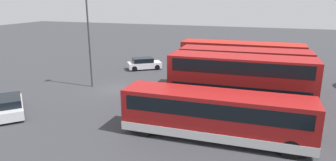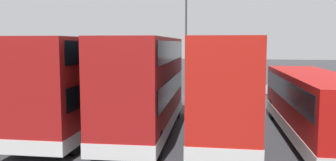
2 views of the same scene
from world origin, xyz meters
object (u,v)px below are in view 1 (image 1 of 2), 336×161
at_px(lamp_post_tall, 89,34).
at_px(bus_double_decker_second, 240,65).
at_px(bus_single_deck_near_end, 247,65).
at_px(bus_single_deck_fifth, 215,114).
at_px(bus_double_decker_fourth, 239,85).
at_px(car_small_green, 144,64).
at_px(bus_double_decker_third, 243,75).
at_px(car_hatchback_silver, 9,106).

bearing_deg(lamp_post_tall, bus_double_decker_second, 104.22).
height_order(bus_single_deck_near_end, bus_single_deck_fifth, same).
xyz_separation_m(bus_double_decker_second, bus_single_deck_fifth, (10.86, -0.33, -0.83)).
height_order(bus_double_decker_fourth, lamp_post_tall, lamp_post_tall).
bearing_deg(car_small_green, bus_single_deck_fifth, 36.27).
relative_size(bus_double_decker_third, bus_double_decker_fourth, 1.01).
distance_m(bus_double_decker_fourth, bus_single_deck_fifth, 4.20).
height_order(bus_single_deck_near_end, bus_double_decker_second, bus_double_decker_second).
bearing_deg(bus_single_deck_fifth, bus_double_decker_third, 172.73).
distance_m(bus_double_decker_second, car_small_green, 13.15).
height_order(bus_double_decker_second, car_hatchback_silver, bus_double_decker_second).
relative_size(car_hatchback_silver, car_small_green, 1.05).
bearing_deg(bus_double_decker_fourth, car_hatchback_silver, -72.47).
distance_m(car_small_green, lamp_post_tall, 9.88).
xyz_separation_m(bus_double_decker_second, car_hatchback_silver, (11.96, -15.54, -1.75)).
xyz_separation_m(bus_single_deck_near_end, bus_double_decker_third, (7.64, 0.25, 0.82)).
height_order(bus_double_decker_second, car_small_green, bus_double_decker_second).
bearing_deg(bus_single_deck_fifth, lamp_post_tall, -118.43).
distance_m(bus_double_decker_second, bus_single_deck_fifth, 10.90).
bearing_deg(lamp_post_tall, bus_single_deck_near_end, 117.76).
relative_size(bus_double_decker_third, bus_single_deck_fifth, 0.89).
bearing_deg(bus_single_deck_near_end, bus_single_deck_fifth, -2.56).
relative_size(bus_double_decker_fourth, lamp_post_tall, 1.13).
bearing_deg(lamp_post_tall, bus_double_decker_fourth, 77.08).
relative_size(bus_double_decker_second, lamp_post_tall, 1.22).
bearing_deg(bus_single_deck_near_end, car_hatchback_silver, -44.90).
height_order(bus_single_deck_near_end, bus_double_decker_fourth, bus_double_decker_fourth).
height_order(bus_double_decker_second, bus_double_decker_fourth, same).
distance_m(bus_double_decker_third, bus_double_decker_fourth, 3.18).
height_order(bus_double_decker_second, bus_double_decker_third, same).
bearing_deg(lamp_post_tall, car_small_green, 167.68).
distance_m(bus_double_decker_third, car_small_green, 15.43).
height_order(bus_single_deck_fifth, lamp_post_tall, lamp_post_tall).
distance_m(bus_double_decker_third, car_hatchback_silver, 18.22).
height_order(bus_double_decker_fourth, car_small_green, bus_double_decker_fourth).
height_order(bus_double_decker_third, car_hatchback_silver, bus_double_decker_third).
bearing_deg(bus_single_deck_fifth, car_small_green, -143.73).
bearing_deg(car_small_green, lamp_post_tall, -12.32).
bearing_deg(bus_double_decker_second, bus_double_decker_third, 9.04).
height_order(bus_single_deck_near_end, car_small_green, bus_single_deck_near_end).
height_order(bus_double_decker_fourth, bus_single_deck_fifth, bus_double_decker_fourth).
xyz_separation_m(bus_double_decker_fourth, lamp_post_tall, (-3.33, -14.53, 2.78)).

